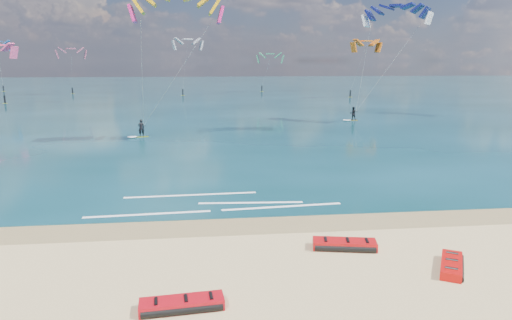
{
  "coord_description": "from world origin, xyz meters",
  "views": [
    {
      "loc": [
        1.2,
        -16.92,
        7.48
      ],
      "look_at": [
        3.97,
        8.0,
        2.0
      ],
      "focal_mm": 32.0,
      "sensor_mm": 36.0,
      "label": 1
    }
  ],
  "objects": [
    {
      "name": "packed_kite_right",
      "position": [
        10.01,
        -2.36,
        0.0
      ],
      "size": [
        2.1,
        2.58,
        0.38
      ],
      "primitive_type": null,
      "rotation": [
        0.0,
        0.0,
        1.04
      ],
      "color": "red",
      "rests_on": "ground"
    },
    {
      "name": "sea",
      "position": [
        0.0,
        104.0,
        0.02
      ],
      "size": [
        320.0,
        200.0,
        0.04
      ],
      "primitive_type": "cube",
      "color": "#082C2F",
      "rests_on": "ground"
    },
    {
      "name": "ground",
      "position": [
        0.0,
        40.0,
        0.0
      ],
      "size": [
        320.0,
        320.0,
        0.0
      ],
      "primitive_type": "plane",
      "color": "tan",
      "rests_on": "ground"
    },
    {
      "name": "wet_sand_strip",
      "position": [
        0.0,
        3.0,
        0.0
      ],
      "size": [
        320.0,
        2.4,
        0.01
      ],
      "primitive_type": "cube",
      "color": "olive",
      "rests_on": "ground"
    },
    {
      "name": "packed_kite_left",
      "position": [
        0.34,
        -4.02,
        0.0
      ],
      "size": [
        2.86,
        1.32,
        0.39
      ],
      "primitive_type": null,
      "rotation": [
        0.0,
        0.0,
        0.09
      ],
      "color": "#B90914",
      "rests_on": "ground"
    },
    {
      "name": "kitesurfer_main",
      "position": [
        -2.92,
        26.45,
        7.55
      ],
      "size": [
        11.11,
        6.13,
        14.55
      ],
      "rotation": [
        0.0,
        0.0,
        0.25
      ],
      "color": "#9AC817",
      "rests_on": "sea"
    },
    {
      "name": "packed_kite_mid",
      "position": [
        6.69,
        -0.09,
        0.0
      ],
      "size": [
        2.93,
        1.67,
        0.42
      ],
      "primitive_type": null,
      "rotation": [
        0.0,
        0.0,
        -0.2
      ],
      "color": "red",
      "rests_on": "ground"
    },
    {
      "name": "distant_kites",
      "position": [
        -10.4,
        82.98,
        5.38
      ],
      "size": [
        85.92,
        36.87,
        11.88
      ],
      "color": "#A09CA5",
      "rests_on": "ground"
    },
    {
      "name": "shoreline_foam",
      "position": [
        1.67,
        6.29,
        0.04
      ],
      "size": [
        13.1,
        3.64,
        0.01
      ],
      "color": "white",
      "rests_on": "ground"
    },
    {
      "name": "kitesurfer_far",
      "position": [
        21.79,
        37.31,
        8.03
      ],
      "size": [
        10.1,
        6.88,
        15.24
      ],
      "rotation": [
        0.0,
        0.0,
        -0.36
      ],
      "color": "gold",
      "rests_on": "sea"
    }
  ]
}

